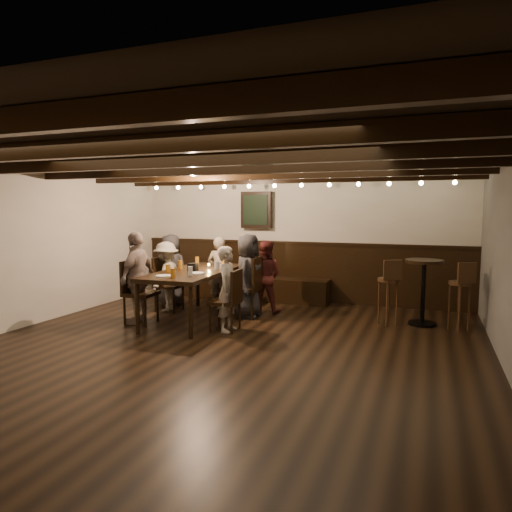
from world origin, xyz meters
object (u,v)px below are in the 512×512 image
at_px(person_bench_right, 265,276).
at_px(person_right_far, 228,289).
at_px(high_top_table, 424,282).
at_px(chair_left_far, 140,304).
at_px(person_right_near, 248,276).
at_px(chair_left_near, 168,295).
at_px(chair_right_far, 226,312).
at_px(bar_stool_left, 388,301).
at_px(chair_right_near, 246,299).
at_px(person_bench_left, 171,270).
at_px(person_left_far, 138,278).
at_px(person_bench_centre, 220,272).
at_px(person_left_near, 166,276).
at_px(bar_stool_right, 459,305).
at_px(dining_table, 194,275).

relative_size(person_bench_right, person_right_far, 1.00).
height_order(person_right_far, high_top_table, person_right_far).
xyz_separation_m(chair_left_far, person_right_near, (1.42, 0.98, 0.38)).
relative_size(chair_left_near, person_bench_right, 0.76).
relative_size(chair_right_far, high_top_table, 0.89).
bearing_deg(chair_left_far, bar_stool_left, 106.10).
bearing_deg(chair_right_near, bar_stool_left, -85.88).
relative_size(person_bench_left, person_left_far, 0.92).
bearing_deg(chair_left_near, person_right_far, 58.52).
bearing_deg(chair_left_near, chair_right_far, 57.97).
xyz_separation_m(chair_left_far, chair_right_near, (1.39, 0.98, 0.00)).
height_order(person_left_far, person_right_far, person_left_far).
bearing_deg(chair_right_far, chair_left_near, 57.97).
distance_m(chair_right_near, person_bench_centre, 1.00).
bearing_deg(chair_right_near, person_left_near, 90.00).
bearing_deg(person_bench_right, person_bench_centre, -9.46).
distance_m(person_right_far, bar_stool_right, 3.39).
distance_m(chair_left_far, person_bench_left, 1.41).
height_order(person_left_near, high_top_table, person_left_near).
bearing_deg(bar_stool_left, person_bench_left, 152.12).
xyz_separation_m(chair_left_far, person_bench_right, (1.55, 1.44, 0.32)).
distance_m(person_left_near, person_right_near, 1.50).
xyz_separation_m(chair_right_near, person_right_near, (0.03, 0.00, 0.38)).
height_order(dining_table, person_bench_left, person_bench_left).
distance_m(person_left_far, person_right_near, 1.75).
bearing_deg(high_top_table, bar_stool_left, -157.59).
distance_m(chair_left_near, chair_right_near, 1.44).
relative_size(chair_right_far, person_left_near, 0.74).
xyz_separation_m(person_bench_centre, high_top_table, (3.47, -0.07, 0.02)).
xyz_separation_m(person_left_far, bar_stool_right, (4.64, 1.31, -0.34)).
distance_m(person_bench_left, high_top_table, 4.37).
xyz_separation_m(person_left_near, bar_stool_right, (4.69, 0.41, -0.23)).
bearing_deg(chair_left_far, chair_right_near, 121.98).
bearing_deg(person_bench_centre, chair_left_far, 64.34).
xyz_separation_m(dining_table, person_right_near, (0.72, 0.49, -0.05)).
height_order(person_bench_left, person_right_near, person_right_near).
bearing_deg(person_bench_centre, person_right_far, 116.57).
distance_m(person_bench_left, bar_stool_left, 3.88).
bearing_deg(person_bench_centre, chair_right_far, 115.61).
height_order(chair_left_far, person_bench_left, person_bench_left).
xyz_separation_m(person_bench_left, person_bench_centre, (0.89, 0.20, -0.02)).
bearing_deg(bar_stool_right, person_right_near, 155.77).
bearing_deg(person_right_far, bar_stool_right, -71.76).
xyz_separation_m(person_right_near, bar_stool_right, (3.20, 0.33, -0.31)).
distance_m(person_left_near, person_left_far, 0.91).
bearing_deg(chair_left_far, high_top_table, 106.49).
bearing_deg(person_left_far, bar_stool_right, 102.66).
relative_size(dining_table, person_left_near, 1.80).
bearing_deg(chair_left_near, person_right_near, 90.00).
relative_size(chair_right_far, person_right_near, 0.66).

